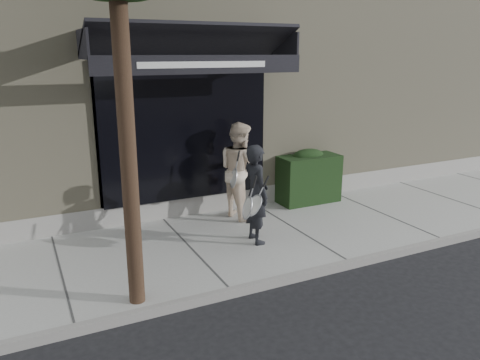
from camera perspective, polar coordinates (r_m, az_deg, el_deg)
ground at (r=8.63m, az=6.62°, el=-6.57°), size 80.00×80.00×0.00m
sidewalk at (r=8.61m, az=6.63°, el=-6.20°), size 20.00×3.00×0.12m
curb at (r=7.46m, az=13.12°, el=-9.95°), size 20.00×0.10×0.14m
building_facade at (r=12.47m, az=-5.63°, el=13.11°), size 14.30×8.04×5.64m
hedge at (r=9.99m, az=8.22°, el=0.41°), size 1.30×0.70×1.14m
pedestrian_front at (r=7.69m, az=1.98°, el=-1.74°), size 0.67×0.85×1.66m
pedestrian_back at (r=8.87m, az=-0.02°, el=1.20°), size 0.81×0.98×1.84m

